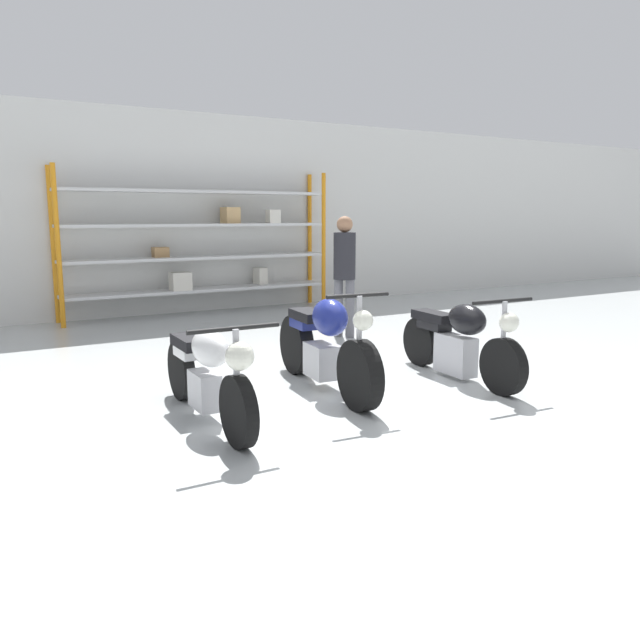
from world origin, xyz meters
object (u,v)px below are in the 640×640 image
object	(u,v)px
shelving_rack	(203,243)
motorcycle_blue	(325,345)
motorcycle_white	(207,371)
person_browsing	(344,266)
motorcycle_black	(459,340)

from	to	relation	value
shelving_rack	motorcycle_blue	distance (m)	5.55
shelving_rack	motorcycle_white	size ratio (longest dim) A/B	2.39
shelving_rack	motorcycle_blue	size ratio (longest dim) A/B	2.26
shelving_rack	motorcycle_blue	bearing A→B (deg)	-97.02
motorcycle_white	person_browsing	world-z (taller)	person_browsing
motorcycle_white	motorcycle_black	distance (m)	2.87
shelving_rack	person_browsing	size ratio (longest dim) A/B	2.78
motorcycle_blue	motorcycle_black	world-z (taller)	motorcycle_blue
motorcycle_white	shelving_rack	bearing A→B (deg)	161.30
shelving_rack	motorcycle_white	world-z (taller)	shelving_rack
motorcycle_blue	person_browsing	xyz separation A→B (m)	(1.68, 2.28, 0.57)
motorcycle_white	motorcycle_black	xyz separation A→B (m)	(2.87, -0.01, -0.03)
shelving_rack	person_browsing	xyz separation A→B (m)	(1.01, -3.17, -0.24)
shelving_rack	person_browsing	world-z (taller)	shelving_rack
motorcycle_white	motorcycle_blue	bearing A→B (deg)	104.84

